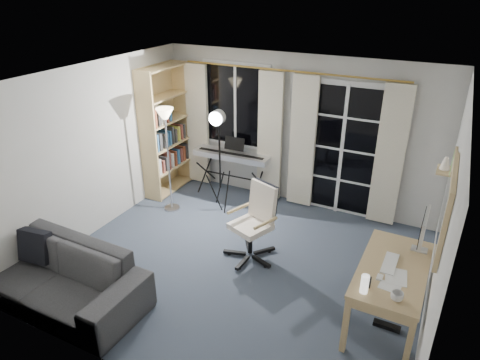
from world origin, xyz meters
The scene contains 17 objects.
floor centered at (0.00, 0.00, -0.01)m, with size 4.50×4.00×0.02m, color #394354.
window centered at (-1.05, 1.97, 1.50)m, with size 1.20×0.08×1.40m.
french_door centered at (0.75, 1.97, 1.03)m, with size 1.32×0.09×2.11m.
curtains centered at (-0.14, 1.88, 1.09)m, with size 3.60×0.07×2.13m.
bookshelf centered at (-2.13, 1.39, 1.02)m, with size 0.35×1.00×2.15m.
torchiere_lamp centered at (-1.63, 0.82, 1.34)m, with size 0.33×0.33×1.67m.
keyboard_piano centered at (-0.99, 1.70, 0.71)m, with size 1.31×0.66×0.94m.
studio_light centered at (-0.92, 1.13, 1.35)m, with size 0.32×0.34×1.69m.
office_chair centered at (0.12, 0.29, 0.60)m, with size 0.71×0.72×1.02m.
desk centered at (1.88, -0.21, 0.62)m, with size 0.68×1.33×0.71m.
monitor centered at (2.08, 0.24, 0.97)m, with size 0.17×0.51×0.44m.
desk_clutter centered at (1.82, -0.43, 0.55)m, with size 0.42×0.80×0.90m.
mug centered at (1.98, -0.71, 0.76)m, with size 0.12×0.09×0.12m, color silver.
wall_mirror centered at (2.22, -0.35, 1.55)m, with size 0.04×0.94×0.74m.
framed_print centered at (2.23, 0.55, 1.60)m, with size 0.03×0.42×0.32m.
wall_shelf centered at (2.16, 1.05, 1.41)m, with size 0.16×0.30×0.18m.
sofa centered at (-1.64, -1.55, 0.45)m, with size 2.33×0.73×0.90m.
Camera 1 is at (2.08, -4.10, 3.39)m, focal length 32.00 mm.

